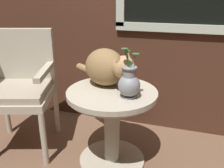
{
  "coord_description": "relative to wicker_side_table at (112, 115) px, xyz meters",
  "views": [
    {
      "loc": [
        0.57,
        -1.35,
        1.23
      ],
      "look_at": [
        0.1,
        0.13,
        0.64
      ],
      "focal_mm": 38.88,
      "sensor_mm": 36.0,
      "label": 1
    }
  ],
  "objects": [
    {
      "name": "wicker_side_table",
      "position": [
        0.0,
        0.0,
        0.0
      ],
      "size": [
        0.63,
        0.63,
        0.59
      ],
      "color": "#B2A893",
      "rests_on": "ground_plane"
    },
    {
      "name": "wicker_chair",
      "position": [
        -0.78,
        0.03,
        0.15
      ],
      "size": [
        0.63,
        0.62,
        0.96
      ],
      "color": "#B2A893",
      "rests_on": "ground_plane"
    },
    {
      "name": "cat",
      "position": [
        -0.07,
        0.09,
        0.33
      ],
      "size": [
        0.56,
        0.42,
        0.27
      ],
      "color": "olive",
      "rests_on": "wicker_side_table"
    },
    {
      "name": "pewter_vase_with_ivy",
      "position": [
        0.14,
        -0.08,
        0.29
      ],
      "size": [
        0.14,
        0.14,
        0.33
      ],
      "color": "gray",
      "rests_on": "wicker_side_table"
    }
  ]
}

